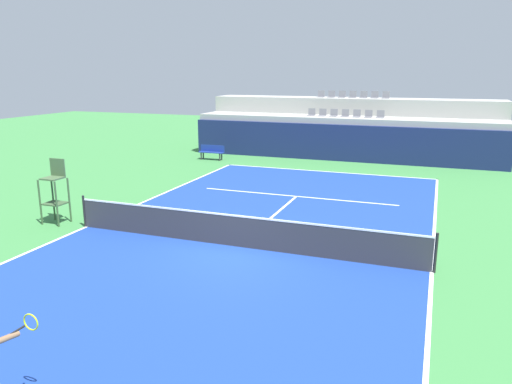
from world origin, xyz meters
TOP-DOWN VIEW (x-y plane):
  - ground_plane at (0.00, 0.00)m, footprint 80.00×80.00m
  - court_surface at (0.00, 0.00)m, footprint 11.00×24.00m
  - baseline_far at (0.00, 11.95)m, footprint 11.00×0.10m
  - sideline_left at (-5.45, 0.00)m, footprint 0.10×24.00m
  - sideline_right at (5.45, 0.00)m, footprint 0.10×24.00m
  - service_line_far at (0.00, 6.40)m, footprint 8.26×0.10m
  - centre_service_line at (0.00, 3.20)m, footprint 0.10×6.40m
  - back_wall at (0.00, 15.37)m, footprint 18.06×0.30m
  - stands_tier_lower at (0.00, 16.72)m, footprint 18.06×2.40m
  - stands_tier_upper at (0.00, 19.12)m, footprint 18.06×2.40m
  - seating_row_lower at (0.00, 16.82)m, footprint 4.56×0.44m
  - seating_row_upper at (0.00, 19.22)m, footprint 4.56×0.44m
  - tennis_net at (0.00, 0.00)m, footprint 11.08×0.08m
  - umpire_chair at (-6.70, 0.06)m, footprint 0.76×0.66m
  - player_bench at (-7.10, 13.15)m, footprint 1.50×0.40m

SIDE VIEW (x-z plane):
  - ground_plane at x=0.00m, z-range 0.00..0.00m
  - court_surface at x=0.00m, z-range 0.00..0.01m
  - baseline_far at x=0.00m, z-range 0.01..0.01m
  - sideline_left at x=-5.45m, z-range 0.01..0.01m
  - sideline_right at x=5.45m, z-range 0.01..0.01m
  - service_line_far at x=0.00m, z-range 0.01..0.01m
  - centre_service_line at x=0.00m, z-range 0.01..0.01m
  - player_bench at x=-7.10m, z-range 0.08..0.93m
  - tennis_net at x=0.00m, z-range -0.03..1.04m
  - back_wall at x=0.00m, z-range 0.00..2.10m
  - umpire_chair at x=-6.70m, z-range 0.09..2.29m
  - stands_tier_lower at x=0.00m, z-range 0.00..2.44m
  - stands_tier_upper at x=0.00m, z-range 0.00..3.43m
  - seating_row_lower at x=0.00m, z-range 2.34..2.78m
  - seating_row_upper at x=0.00m, z-range 3.34..3.78m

